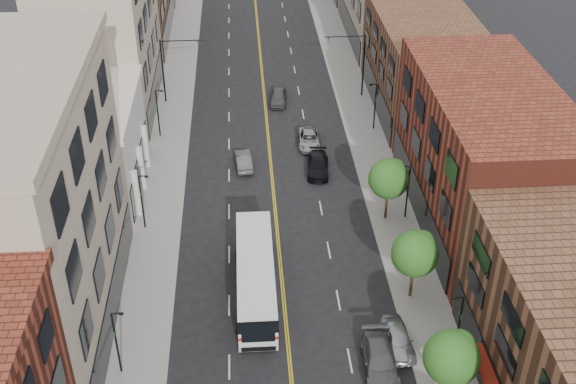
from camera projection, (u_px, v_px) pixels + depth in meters
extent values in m
cube|color=gray|center=(167.00, 161.00, 69.58)|extent=(4.00, 110.00, 0.15)
cube|color=gray|center=(372.00, 153.00, 70.73)|extent=(4.00, 110.00, 0.15)
cube|color=gray|center=(19.00, 219.00, 45.91)|extent=(10.00, 22.00, 18.00)
cube|color=silver|center=(80.00, 148.00, 63.68)|extent=(10.00, 14.00, 8.00)
cube|color=gray|center=(100.00, 26.00, 75.15)|extent=(10.00, 20.00, 18.00)
cube|color=maroon|center=(484.00, 155.00, 58.71)|extent=(10.00, 22.00, 12.00)
cube|color=brown|center=(424.00, 64.00, 76.80)|extent=(10.00, 20.00, 10.00)
sphere|color=#225819|center=(451.00, 358.00, 42.62)|extent=(3.40, 3.40, 3.40)
sphere|color=#225819|center=(459.00, 346.00, 42.71)|extent=(2.04, 2.04, 2.04)
cylinder|color=black|center=(411.00, 282.00, 52.42)|extent=(0.22, 0.22, 2.50)
sphere|color=#225819|center=(415.00, 254.00, 50.98)|extent=(3.40, 3.40, 3.40)
sphere|color=#225819|center=(421.00, 244.00, 51.06)|extent=(2.04, 2.04, 2.04)
cylinder|color=black|center=(386.00, 205.00, 60.78)|extent=(0.22, 0.22, 2.50)
sphere|color=#225819|center=(389.00, 179.00, 59.33)|extent=(3.40, 3.40, 3.40)
sphere|color=#225819|center=(394.00, 171.00, 59.42)|extent=(2.04, 2.04, 2.04)
cylinder|color=black|center=(116.00, 343.00, 45.55)|extent=(0.14, 0.14, 5.00)
cylinder|color=black|center=(117.00, 313.00, 44.21)|extent=(0.70, 0.10, 0.10)
cube|color=black|center=(121.00, 314.00, 44.25)|extent=(0.28, 0.14, 0.14)
cube|color=#19592D|center=(115.00, 333.00, 45.06)|extent=(0.04, 0.55, 0.35)
cylinder|color=black|center=(142.00, 202.00, 58.92)|extent=(0.14, 0.14, 5.00)
cylinder|color=black|center=(143.00, 176.00, 57.57)|extent=(0.70, 0.10, 0.10)
cube|color=black|center=(146.00, 177.00, 57.62)|extent=(0.28, 0.14, 0.14)
cube|color=#19592D|center=(141.00, 193.00, 58.43)|extent=(0.04, 0.55, 0.35)
cylinder|color=black|center=(158.00, 113.00, 72.29)|extent=(0.14, 0.14, 5.00)
cylinder|color=black|center=(159.00, 91.00, 70.94)|extent=(0.70, 0.10, 0.10)
cube|color=black|center=(162.00, 91.00, 70.98)|extent=(0.28, 0.14, 0.14)
cube|color=#19592D|center=(157.00, 105.00, 71.80)|extent=(0.04, 0.55, 0.35)
cylinder|color=black|center=(459.00, 326.00, 46.82)|extent=(0.14, 0.14, 5.00)
cylinder|color=black|center=(458.00, 297.00, 45.44)|extent=(0.70, 0.10, 0.10)
cube|color=black|center=(454.00, 298.00, 45.45)|extent=(0.28, 0.14, 0.14)
cube|color=#19592D|center=(460.00, 316.00, 46.33)|extent=(0.04, 0.55, 0.35)
cylinder|color=black|center=(408.00, 192.00, 60.19)|extent=(0.14, 0.14, 5.00)
cylinder|color=black|center=(406.00, 167.00, 58.80)|extent=(0.70, 0.10, 0.10)
cube|color=black|center=(403.00, 167.00, 58.82)|extent=(0.28, 0.14, 0.14)
cube|color=#19592D|center=(409.00, 183.00, 59.70)|extent=(0.04, 0.55, 0.35)
cylinder|color=black|center=(375.00, 107.00, 73.56)|extent=(0.14, 0.14, 5.00)
cylinder|color=black|center=(373.00, 84.00, 72.17)|extent=(0.70, 0.10, 0.10)
cube|color=black|center=(371.00, 85.00, 72.18)|extent=(0.28, 0.14, 0.14)
cube|color=#19592D|center=(376.00, 99.00, 73.07)|extent=(0.04, 0.55, 0.35)
cylinder|color=black|center=(163.00, 71.00, 78.37)|extent=(0.18, 0.18, 7.20)
cylinder|color=black|center=(181.00, 41.00, 76.64)|extent=(4.40, 0.12, 0.12)
imported|color=black|center=(198.00, 44.00, 76.96)|extent=(0.15, 0.18, 0.90)
cylinder|color=black|center=(363.00, 65.00, 79.64)|extent=(0.18, 0.18, 7.20)
cylinder|color=black|center=(345.00, 37.00, 77.66)|extent=(4.40, 0.12, 0.12)
imported|color=black|center=(328.00, 41.00, 77.77)|extent=(0.15, 0.18, 0.90)
cube|color=silver|center=(256.00, 276.00, 52.59)|extent=(2.68, 12.22, 2.95)
cube|color=black|center=(255.00, 268.00, 52.20)|extent=(2.72, 12.26, 1.07)
cube|color=#B7140D|center=(256.00, 279.00, 52.75)|extent=(2.72, 12.26, 0.22)
cube|color=black|center=(258.00, 333.00, 47.33)|extent=(2.24, 0.07, 1.63)
cylinder|color=black|center=(238.00, 328.00, 49.76)|extent=(0.29, 0.98, 0.98)
cylinder|color=black|center=(277.00, 326.00, 49.91)|extent=(0.29, 0.98, 0.98)
cylinder|color=black|center=(237.00, 255.00, 56.56)|extent=(0.29, 0.98, 0.98)
cylinder|color=black|center=(272.00, 254.00, 56.71)|extent=(0.29, 0.98, 0.98)
imported|color=#4F5054|center=(380.00, 360.00, 46.87)|extent=(2.31, 5.35, 1.54)
imported|color=#A6A8AE|center=(398.00, 339.00, 48.57)|extent=(2.02, 4.38, 1.45)
imported|color=#55555B|center=(244.00, 160.00, 68.42)|extent=(1.74, 4.18, 1.34)
imported|color=black|center=(318.00, 165.00, 67.61)|extent=(2.45, 5.02, 1.41)
imported|color=#9A9EA1|center=(309.00, 139.00, 71.95)|extent=(2.38, 4.78, 1.30)
imported|color=#454449|center=(278.00, 97.00, 79.89)|extent=(2.27, 4.60, 1.51)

